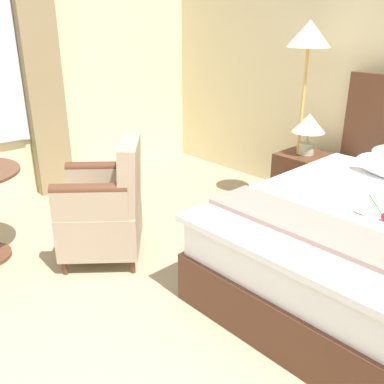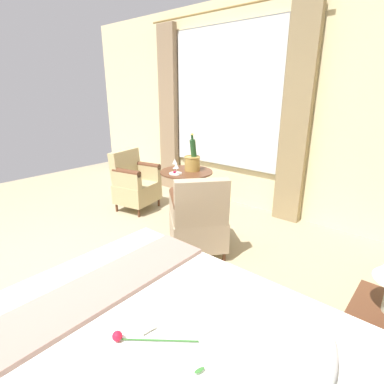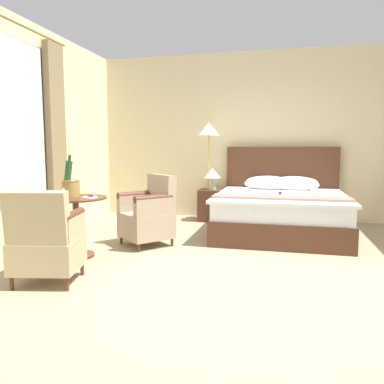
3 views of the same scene
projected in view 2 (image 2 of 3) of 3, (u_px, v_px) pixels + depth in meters
name	position (u px, v px, depth m)	size (l,w,h in m)	color
ground_plane	(36.00, 283.00, 2.79)	(7.55, 7.55, 0.00)	gray
wall_window_side	(228.00, 108.00, 4.52)	(0.27, 6.11, 2.91)	beige
side_table_round	(186.00, 189.00, 4.04)	(0.70, 0.70, 0.69)	#512E1D
champagne_bucket	(192.00, 161.00, 3.96)	(0.22, 0.22, 0.50)	olive
wine_glass_near_bucket	(175.00, 162.00, 4.08)	(0.07, 0.07, 0.13)	white
wine_glass_near_edge	(176.00, 167.00, 3.76)	(0.07, 0.07, 0.15)	white
snack_plate	(175.00, 173.00, 3.83)	(0.16, 0.16, 0.04)	white
armchair_by_window	(198.00, 221.00, 3.18)	(0.79, 0.80, 0.90)	#512E1D
armchair_facing_bed	(135.00, 183.00, 4.44)	(0.66, 0.62, 0.88)	#512E1D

